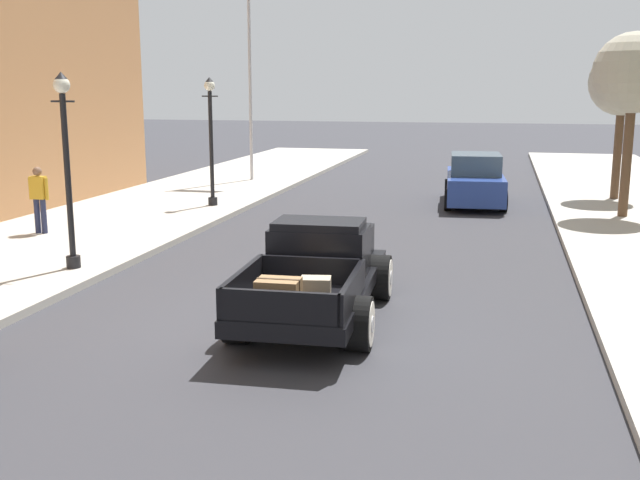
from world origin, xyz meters
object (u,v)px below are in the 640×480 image
(street_tree_third, at_px, (623,83))
(hotrod_truck_black, at_px, (318,270))
(street_lamp_near, at_px, (66,156))
(street_lamp_far, at_px, (211,132))
(street_tree_second, at_px, (634,74))
(flagpole, at_px, (255,31))
(car_background_blue, at_px, (475,181))
(pedestrian_sidewalk_left, at_px, (39,196))

(street_tree_third, bearing_deg, hotrod_truck_black, -114.72)
(street_lamp_near, distance_m, street_lamp_far, 8.30)
(street_lamp_near, bearing_deg, street_tree_second, 37.97)
(hotrod_truck_black, distance_m, street_tree_second, 12.70)
(street_lamp_far, distance_m, street_tree_second, 12.08)
(street_lamp_far, distance_m, flagpole, 7.33)
(street_lamp_near, relative_size, street_lamp_far, 1.00)
(car_background_blue, bearing_deg, street_tree_third, 18.55)
(flagpole, relative_size, street_tree_third, 1.92)
(car_background_blue, bearing_deg, street_lamp_near, -123.84)
(hotrod_truck_black, bearing_deg, car_background_blue, 80.66)
(hotrod_truck_black, bearing_deg, pedestrian_sidewalk_left, 151.00)
(pedestrian_sidewalk_left, xyz_separation_m, street_lamp_near, (2.76, -3.08, 1.30))
(street_lamp_far, xyz_separation_m, flagpole, (-0.68, 6.47, 3.39))
(flagpole, relative_size, street_tree_second, 1.82)
(street_lamp_near, distance_m, street_tree_third, 17.44)
(car_background_blue, height_order, street_lamp_near, street_lamp_near)
(flagpole, bearing_deg, street_lamp_far, -83.98)
(car_background_blue, xyz_separation_m, street_tree_second, (4.17, -2.07, 3.28))
(street_lamp_near, relative_size, flagpole, 0.42)
(flagpole, xyz_separation_m, street_tree_second, (12.62, -5.66, -1.73))
(pedestrian_sidewalk_left, relative_size, street_tree_second, 0.33)
(car_background_blue, xyz_separation_m, street_tree_third, (4.42, 1.48, 3.05))
(flagpole, bearing_deg, car_background_blue, -23.02)
(street_lamp_far, distance_m, street_tree_third, 13.02)
(street_lamp_far, bearing_deg, pedestrian_sidewalk_left, -115.42)
(pedestrian_sidewalk_left, distance_m, street_lamp_near, 4.33)
(pedestrian_sidewalk_left, height_order, street_tree_second, street_tree_second)
(car_background_blue, height_order, flagpole, flagpole)
(street_lamp_far, relative_size, flagpole, 0.42)
(street_lamp_far, xyz_separation_m, street_tree_third, (12.19, 4.36, 1.44))
(hotrod_truck_black, xyz_separation_m, flagpole, (-6.37, 16.22, 5.02))
(street_tree_second, bearing_deg, street_lamp_near, -142.03)
(flagpole, distance_m, street_tree_third, 13.19)
(street_tree_second, bearing_deg, car_background_blue, 153.57)
(car_background_blue, height_order, street_tree_third, street_tree_third)
(street_tree_third, bearing_deg, pedestrian_sidewalk_left, -146.86)
(street_lamp_far, bearing_deg, hotrod_truck_black, -59.73)
(street_lamp_near, distance_m, flagpole, 15.18)
(hotrod_truck_black, height_order, flagpole, flagpole)
(street_lamp_near, bearing_deg, street_tree_third, 46.74)
(pedestrian_sidewalk_left, distance_m, street_tree_third, 17.73)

